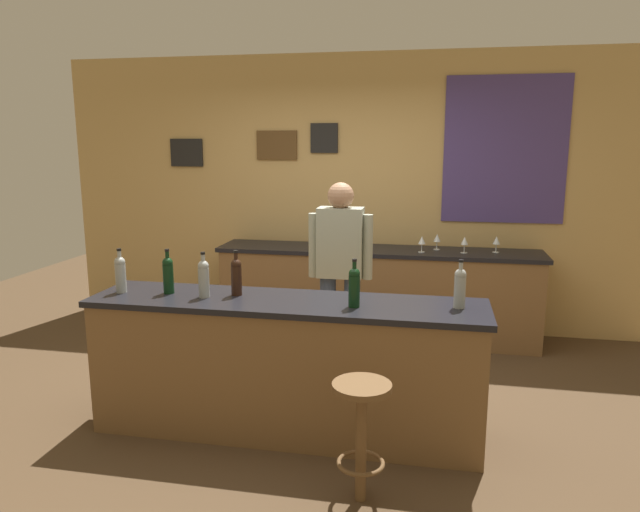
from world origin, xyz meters
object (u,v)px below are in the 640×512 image
at_px(wine_glass_b, 422,241).
at_px(wine_glass_d, 465,241).
at_px(wine_glass_a, 317,236).
at_px(wine_bottle_b, 168,274).
at_px(wine_bottle_d, 236,275).
at_px(bartender, 340,267).
at_px(wine_bottle_c, 204,277).
at_px(wine_glass_c, 437,238).
at_px(bar_stool, 361,422).
at_px(wine_bottle_e, 354,286).
at_px(wine_bottle_f, 460,287).
at_px(wine_glass_e, 496,241).
at_px(wine_bottle_a, 120,273).

xyz_separation_m(wine_glass_b, wine_glass_d, (0.39, 0.04, 0.00)).
height_order(wine_glass_a, wine_glass_b, same).
relative_size(wine_bottle_b, wine_bottle_d, 1.00).
distance_m(bartender, wine_glass_d, 1.44).
distance_m(wine_bottle_c, wine_glass_c, 2.64).
bearing_deg(wine_bottle_d, bar_stool, -38.16).
bearing_deg(wine_bottle_e, wine_glass_c, 77.03).
height_order(wine_bottle_c, wine_glass_a, wine_bottle_c).
height_order(wine_bottle_d, wine_glass_a, wine_bottle_d).
bearing_deg(wine_bottle_f, bartender, 133.69).
distance_m(wine_bottle_b, wine_glass_a, 2.14).
distance_m(wine_bottle_b, wine_bottle_c, 0.28).
xyz_separation_m(wine_bottle_d, wine_glass_a, (0.15, 2.01, -0.05)).
distance_m(wine_bottle_e, wine_glass_b, 2.06).
height_order(bartender, wine_glass_a, bartender).
bearing_deg(bar_stool, wine_bottle_d, 141.84).
bearing_deg(bartender, wine_glass_d, 45.02).
relative_size(wine_bottle_b, wine_bottle_e, 1.00).
distance_m(bartender, wine_bottle_e, 1.09).
distance_m(wine_bottle_b, wine_glass_e, 3.12).
distance_m(wine_bottle_e, wine_glass_e, 2.40).
height_order(wine_bottle_f, wine_glass_a, wine_bottle_f).
xyz_separation_m(bartender, wine_glass_d, (1.02, 1.02, 0.07)).
relative_size(bartender, wine_bottle_a, 5.29).
xyz_separation_m(bar_stool, wine_glass_d, (0.63, 2.68, 0.55)).
bearing_deg(wine_glass_e, wine_bottle_b, -138.53).
xyz_separation_m(wine_bottle_b, wine_glass_c, (1.79, 2.11, -0.05)).
height_order(wine_bottle_e, wine_glass_a, wine_bottle_e).
xyz_separation_m(wine_bottle_d, wine_bottle_e, (0.81, -0.13, 0.00)).
relative_size(bartender, wine_glass_e, 10.45).
bearing_deg(bartender, bar_stool, -76.84).
height_order(bar_stool, wine_glass_a, wine_glass_a).
relative_size(wine_bottle_c, wine_bottle_f, 1.00).
distance_m(wine_bottle_a, wine_bottle_e, 1.61).
height_order(wine_bottle_c, wine_glass_e, wine_bottle_c).
bearing_deg(wine_glass_e, wine_bottle_f, -101.32).
xyz_separation_m(wine_bottle_b, wine_bottle_d, (0.47, 0.04, 0.00)).
height_order(wine_bottle_a, wine_glass_c, wine_bottle_a).
relative_size(wine_bottle_b, wine_glass_b, 1.97).
relative_size(wine_bottle_e, wine_glass_b, 1.97).
height_order(wine_bottle_e, wine_glass_c, wine_bottle_e).
relative_size(wine_bottle_e, wine_glass_e, 1.97).
bearing_deg(bar_stool, wine_glass_b, 84.96).
height_order(wine_bottle_a, wine_glass_a, wine_bottle_a).
height_order(wine_bottle_e, wine_glass_b, wine_bottle_e).
height_order(wine_glass_a, wine_glass_d, same).
bearing_deg(wine_bottle_d, wine_glass_d, 50.99).
distance_m(wine_bottle_a, wine_glass_b, 2.80).
bearing_deg(wine_glass_c, wine_bottle_d, -122.58).
bearing_deg(wine_bottle_f, wine_glass_e, 78.68).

